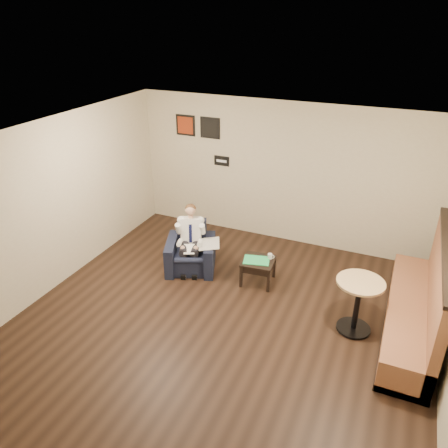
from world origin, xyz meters
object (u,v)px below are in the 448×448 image
at_px(side_table, 258,271).
at_px(cafe_table, 357,306).
at_px(armchair, 191,248).
at_px(smartphone, 263,256).
at_px(seated_man, 190,244).
at_px(green_folder, 256,260).
at_px(coffee_mug, 270,256).
at_px(banquette, 416,290).

xyz_separation_m(side_table, cafe_table, (1.73, -0.62, 0.21)).
bearing_deg(armchair, smartphone, -12.03).
xyz_separation_m(seated_man, side_table, (1.23, 0.16, -0.35)).
height_order(side_table, green_folder, green_folder).
height_order(armchair, coffee_mug, armchair).
xyz_separation_m(armchair, banquette, (3.73, -0.26, 0.30)).
bearing_deg(armchair, coffee_mug, -13.88).
bearing_deg(banquette, armchair, 175.94).
relative_size(armchair, seated_man, 0.75).
relative_size(green_folder, smartphone, 3.21).
relative_size(banquette, cafe_table, 3.31).
bearing_deg(smartphone, coffee_mug, -7.10).
relative_size(armchair, smartphone, 6.30).
relative_size(seated_man, coffee_mug, 12.31).
bearing_deg(green_folder, cafe_table, -18.77).
bearing_deg(smartphone, green_folder, -103.96).
bearing_deg(smartphone, seated_man, -161.67).
bearing_deg(cafe_table, coffee_mug, 154.40).
relative_size(side_table, banquette, 0.19).
height_order(seated_man, banquette, banquette).
height_order(green_folder, cafe_table, cafe_table).
distance_m(armchair, green_folder, 1.25).
height_order(armchair, seated_man, seated_man).
height_order(coffee_mug, banquette, banquette).
height_order(armchair, side_table, armchair).
bearing_deg(cafe_table, smartphone, 155.39).
xyz_separation_m(seated_man, banquette, (3.69, -0.16, 0.15)).
bearing_deg(armchair, seated_man, -90.00).
xyz_separation_m(seated_man, coffee_mug, (1.39, 0.29, -0.08)).
xyz_separation_m(armchair, seated_man, (0.04, -0.10, 0.15)).
bearing_deg(smartphone, cafe_table, -20.30).
bearing_deg(banquette, green_folder, 173.12).
distance_m(seated_man, coffee_mug, 1.43).
bearing_deg(green_folder, banquette, -6.88).
xyz_separation_m(smartphone, banquette, (2.43, -0.48, 0.28)).
bearing_deg(coffee_mug, seated_man, -168.25).
distance_m(armchair, banquette, 3.75).
distance_m(smartphone, banquette, 2.49).
distance_m(armchair, coffee_mug, 1.45).
distance_m(seated_man, green_folder, 1.22).
relative_size(coffee_mug, cafe_table, 0.11).
relative_size(armchair, green_folder, 1.96).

